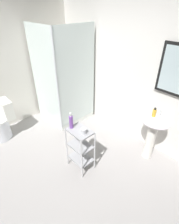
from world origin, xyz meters
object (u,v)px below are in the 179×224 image
(hand_soap_bottle, at_px, (154,113))
(conditioner_bottle_purple, at_px, (71,121))
(pedestal_sink, at_px, (153,130))
(shower_stall, at_px, (64,100))
(rinse_cup, at_px, (84,131))
(toilet, at_px, (1,124))
(storage_cart, at_px, (80,146))

(hand_soap_bottle, xyz_separation_m, conditioner_bottle_purple, (-0.71, -1.04, -0.03))
(hand_soap_bottle, bearing_deg, pedestal_sink, -16.06)
(shower_stall, distance_m, hand_soap_bottle, 1.96)
(conditioner_bottle_purple, height_order, rinse_cup, conditioner_bottle_purple)
(shower_stall, xyz_separation_m, toilet, (-0.29, -1.29, -0.15))
(hand_soap_bottle, bearing_deg, storage_cart, -119.78)
(conditioner_bottle_purple, bearing_deg, rinse_cup, 10.02)
(shower_stall, height_order, toilet, shower_stall)
(rinse_cup, bearing_deg, hand_soap_bottle, 64.15)
(pedestal_sink, bearing_deg, shower_stall, -170.33)
(pedestal_sink, relative_size, storage_cart, 1.09)
(toilet, relative_size, rinse_cup, 8.88)
(pedestal_sink, distance_m, toilet, 2.77)
(shower_stall, bearing_deg, conditioner_bottle_purple, -30.67)
(pedestal_sink, xyz_separation_m, rinse_cup, (-0.53, -0.99, 0.20))
(toilet, bearing_deg, pedestal_sink, 36.01)
(toilet, xyz_separation_m, rinse_cup, (1.70, 0.63, 0.47))
(conditioner_bottle_purple, bearing_deg, pedestal_sink, 53.66)
(shower_stall, relative_size, storage_cart, 2.70)
(conditioner_bottle_purple, relative_size, rinse_cup, 2.95)
(pedestal_sink, bearing_deg, rinse_cup, -118.32)
(shower_stall, distance_m, rinse_cup, 1.58)
(shower_stall, height_order, pedestal_sink, shower_stall)
(storage_cart, bearing_deg, toilet, -158.52)
(shower_stall, xyz_separation_m, conditioner_bottle_purple, (1.18, -0.70, 0.39))
(shower_stall, relative_size, pedestal_sink, 2.47)
(pedestal_sink, height_order, rinse_cup, rinse_cup)
(storage_cart, height_order, rinse_cup, rinse_cup)
(shower_stall, distance_m, conditioner_bottle_purple, 1.42)
(conditioner_bottle_purple, bearing_deg, hand_soap_bottle, 55.75)
(storage_cart, xyz_separation_m, conditioner_bottle_purple, (-0.14, -0.04, 0.41))
(conditioner_bottle_purple, bearing_deg, shower_stall, 149.33)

